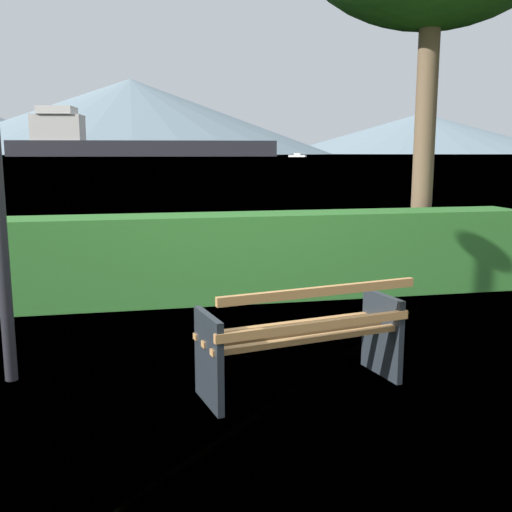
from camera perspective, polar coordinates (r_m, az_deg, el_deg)
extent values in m
plane|color=olive|center=(4.73, 4.19, -12.50)|extent=(1400.00, 1400.00, 0.00)
plane|color=#7A99A8|center=(310.52, -11.71, 9.46)|extent=(620.00, 620.00, 0.00)
cube|color=#A0703F|center=(4.41, 5.43, -7.95)|extent=(1.55, 0.38, 0.04)
cube|color=#A0703F|center=(4.57, 4.26, -7.28)|extent=(1.55, 0.38, 0.04)
cube|color=#A0703F|center=(4.74, 3.18, -6.65)|extent=(1.55, 0.38, 0.04)
cube|color=#A0703F|center=(4.31, 5.93, -6.70)|extent=(1.55, 0.36, 0.06)
cube|color=#A0703F|center=(4.21, 6.30, -3.41)|extent=(1.55, 0.36, 0.06)
cube|color=#1E2328|center=(4.31, -4.58, -9.94)|extent=(0.15, 0.51, 0.68)
cube|color=#1E2328|center=(4.97, 12.07, -7.43)|extent=(0.15, 0.51, 0.68)
cube|color=#2D6B28|center=(7.32, -2.01, -0.06)|extent=(7.50, 0.70, 1.06)
cylinder|color=brown|center=(8.89, 15.97, 11.25)|extent=(0.30, 0.30, 4.12)
cube|color=#232328|center=(256.70, -10.66, 10.15)|extent=(110.90, 27.75, 6.51)
cube|color=beige|center=(262.46, -18.54, 11.65)|extent=(21.22, 15.93, 10.42)
cube|color=silver|center=(262.81, -18.63, 13.14)|extent=(15.50, 16.78, 3.25)
cube|color=silver|center=(225.03, 4.01, 9.60)|extent=(6.65, 5.16, 0.72)
cube|color=silver|center=(225.02, 4.02, 9.78)|extent=(2.76, 2.47, 0.68)
cone|color=slate|center=(583.43, -11.95, 13.00)|extent=(379.58, 379.58, 69.16)
cone|color=slate|center=(673.72, 15.57, 11.30)|extent=(301.10, 301.10, 42.77)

